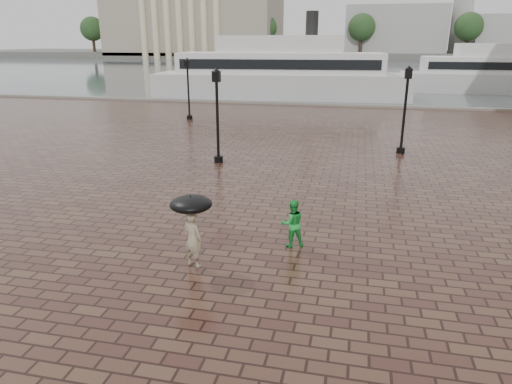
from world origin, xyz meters
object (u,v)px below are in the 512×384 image
(ferry_far, at_px, (505,73))
(child_pedestrian, at_px, (292,223))
(adult_pedestrian, at_px, (193,239))
(ferry_near, at_px, (280,73))
(street_lamps, at_px, (261,102))

(ferry_far, bearing_deg, child_pedestrian, -110.33)
(adult_pedestrian, relative_size, child_pedestrian, 1.09)
(adult_pedestrian, xyz_separation_m, ferry_far, (20.08, 47.91, 1.46))
(child_pedestrian, relative_size, ferry_far, 0.06)
(child_pedestrian, distance_m, ferry_near, 36.52)
(ferry_near, relative_size, ferry_far, 1.16)
(child_pedestrian, xyz_separation_m, ferry_near, (-6.52, 35.89, 1.84))
(street_lamps, bearing_deg, ferry_near, 96.70)
(street_lamps, relative_size, ferry_far, 0.68)
(street_lamps, height_order, adult_pedestrian, street_lamps)
(street_lamps, distance_m, adult_pedestrian, 16.18)
(street_lamps, distance_m, ferry_near, 21.82)
(adult_pedestrian, bearing_deg, ferry_near, -63.64)
(child_pedestrian, height_order, ferry_near, ferry_near)
(adult_pedestrian, relative_size, ferry_near, 0.06)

